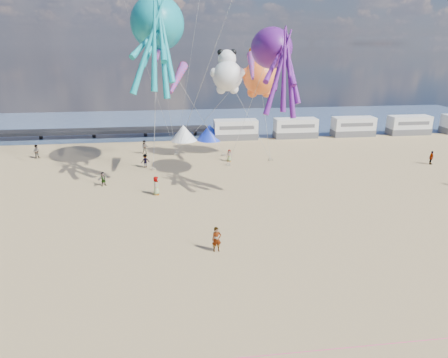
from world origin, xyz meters
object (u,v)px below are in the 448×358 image
(windsock_left, at_px, (158,46))
(motorhome_0, at_px, (236,130))
(sandbag_d, at_px, (224,155))
(windsock_mid, at_px, (177,78))
(beachgoer_4, at_px, (103,179))
(sandbag_c, at_px, (271,160))
(windsock_right, at_px, (252,66))
(sandbag_a, at_px, (153,169))
(sandbag_b, at_px, (228,165))
(tent_white, at_px, (184,133))
(beachgoer_1, at_px, (145,147))
(beachgoer_6, at_px, (156,186))
(standing_person, at_px, (217,239))
(kite_teddy_orange, at_px, (260,77))
(beachgoer_7, at_px, (36,151))
(kite_octopus_teal, at_px, (157,23))
(motorhome_3, at_px, (409,125))
(kite_octopus_purple, at_px, (271,48))
(beachgoer_2, at_px, (145,161))
(kite_panda, at_px, (227,76))
(tent_blue, at_px, (210,132))
(sandbag_e, at_px, (176,154))
(motorhome_2, at_px, (353,126))
(beachgoer_0, at_px, (229,155))
(beachgoer_3, at_px, (431,158))

(windsock_left, bearing_deg, motorhome_0, 55.66)
(sandbag_d, relative_size, windsock_mid, 0.09)
(motorhome_0, xyz_separation_m, beachgoer_4, (-16.88, -19.46, -0.76))
(sandbag_c, distance_m, windsock_mid, 16.17)
(beachgoer_4, height_order, windsock_right, windsock_right)
(sandbag_a, bearing_deg, sandbag_b, 4.18)
(tent_white, height_order, sandbag_c, tent_white)
(beachgoer_1, relative_size, beachgoer_6, 0.99)
(standing_person, relative_size, kite_teddy_orange, 0.26)
(beachgoer_7, bearing_deg, standing_person, 134.93)
(kite_octopus_teal, bearing_deg, beachgoer_1, 125.16)
(motorhome_3, xyz_separation_m, sandbag_c, (-25.90, -12.39, -1.39))
(sandbag_d, bearing_deg, beachgoer_6, -121.85)
(motorhome_3, relative_size, kite_octopus_teal, 0.54)
(kite_octopus_purple, bearing_deg, beachgoer_4, -172.20)
(beachgoer_1, height_order, kite_octopus_teal, kite_octopus_teal)
(beachgoer_2, relative_size, sandbag_c, 3.24)
(windsock_mid, height_order, windsock_right, windsock_right)
(tent_white, distance_m, kite_panda, 15.60)
(windsock_left, distance_m, windsock_mid, 4.65)
(kite_panda, bearing_deg, sandbag_a, -158.29)
(tent_blue, height_order, beachgoer_1, tent_blue)
(motorhome_3, relative_size, kite_panda, 1.08)
(windsock_left, bearing_deg, kite_octopus_teal, 81.38)
(beachgoer_7, height_order, windsock_right, windsock_right)
(sandbag_e, height_order, kite_octopus_teal, kite_octopus_teal)
(standing_person, bearing_deg, sandbag_b, 73.60)
(standing_person, distance_m, beachgoer_1, 28.41)
(motorhome_2, relative_size, motorhome_3, 1.00)
(beachgoer_7, bearing_deg, sandbag_d, -176.43)
(beachgoer_0, distance_m, sandbag_b, 2.00)
(beachgoer_6, height_order, windsock_left, windsock_left)
(beachgoer_7, bearing_deg, beachgoer_3, 177.63)
(motorhome_0, bearing_deg, sandbag_a, -129.50)
(motorhome_0, relative_size, tent_white, 1.65)
(beachgoer_3, bearing_deg, beachgoer_2, 145.92)
(kite_teddy_orange, xyz_separation_m, windsock_left, (-12.00, -3.43, 3.66))
(windsock_right, bearing_deg, beachgoer_6, -133.42)
(tent_white, xyz_separation_m, sandbag_c, (10.60, -12.39, -1.09))
(windsock_right, bearing_deg, sandbag_d, 127.83)
(motorhome_3, distance_m, beachgoer_2, 43.57)
(beachgoer_0, xyz_separation_m, beachgoer_4, (-14.21, -7.42, -0.02))
(standing_person, distance_m, kite_octopus_teal, 25.93)
(sandbag_d, distance_m, windsock_left, 16.39)
(beachgoer_1, relative_size, beachgoer_2, 1.14)
(windsock_right, bearing_deg, sandbag_a, -169.01)
(kite_octopus_teal, bearing_deg, tent_blue, 78.34)
(sandbag_b, bearing_deg, motorhome_2, 32.24)
(motorhome_2, height_order, beachgoer_2, motorhome_2)
(motorhome_0, xyz_separation_m, beachgoer_6, (-11.34, -22.75, -0.57))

